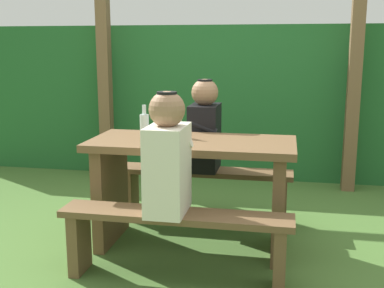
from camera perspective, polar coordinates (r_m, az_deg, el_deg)
The scene contains 13 objects.
ground_plane at distance 3.54m, azimuth 0.00°, elevation -11.86°, with size 12.00×12.00×0.00m, color #466B2E.
hedge_backdrop at distance 5.54m, azimuth 4.54°, elevation 5.27°, with size 6.40×0.86×1.61m, color #215C29.
pergola_post_left at distance 5.20m, azimuth -10.18°, elevation 7.09°, with size 0.12×0.12×2.04m, color brown.
pergola_post_right at distance 4.89m, azimuth 18.48°, elevation 6.41°, with size 0.12×0.12×2.04m, color brown.
picnic_table at distance 3.37m, azimuth 0.00°, elevation -3.71°, with size 1.40×0.64×0.77m.
bench_near at distance 2.95m, azimuth -1.97°, elevation -10.25°, with size 1.40×0.24×0.43m.
bench_far at distance 3.92m, azimuth 1.46°, elevation -4.70°, with size 1.40×0.24×0.43m.
person_white_shirt at distance 2.83m, azimuth -2.88°, elevation -1.60°, with size 0.25×0.35×0.72m.
person_black_coat at distance 3.82m, azimuth 1.47°, elevation 1.84°, with size 0.25×0.35×0.72m.
drinking_glass at distance 3.34m, azimuth -4.27°, elevation 1.22°, with size 0.07×0.07×0.08m, color silver.
bottle_left at distance 3.41m, azimuth -1.67°, elevation 2.22°, with size 0.06×0.06×0.21m.
bottle_right at distance 3.35m, azimuth -5.61°, elevation 2.16°, with size 0.06×0.06×0.24m.
cell_phone at distance 3.25m, azimuth -3.94°, elevation 0.30°, with size 0.07×0.14×0.01m, color black.
Camera 1 is at (0.62, -3.19, 1.41)m, focal length 45.43 mm.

